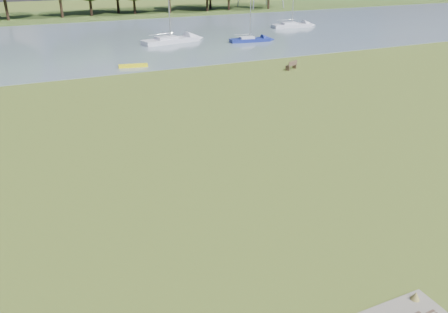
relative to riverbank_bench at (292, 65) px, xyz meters
name	(u,v)px	position (x,y,z in m)	size (l,w,h in m)	color
ground	(216,161)	(-15.66, -16.84, -0.45)	(220.00, 220.00, 0.00)	olive
river	(92,41)	(-15.66, 25.16, -0.45)	(220.00, 40.00, 0.10)	slate
far_bank	(67,17)	(-15.66, 55.16, -0.45)	(220.00, 20.00, 0.40)	#4C6626
riverbank_bench	(292,65)	(0.00, 0.00, 0.00)	(1.51, 1.00, 0.90)	brown
kayak	(133,66)	(-14.36, 7.51, -0.26)	(2.93, 0.68, 0.29)	yellow
sailboat_0	(170,39)	(-6.52, 19.42, 0.12)	(7.98, 3.62, 9.35)	silver
sailboat_3	(291,24)	(15.71, 24.77, 0.11)	(6.72, 2.28, 8.98)	silver
sailboat_5	(249,39)	(3.40, 15.76, 0.03)	(5.52, 2.14, 7.58)	navy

